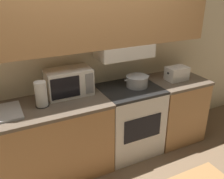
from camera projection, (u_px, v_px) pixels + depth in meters
The scene contains 9 objects.
ground_plane at pixel (90, 143), 3.48m from camera, with size 16.00×16.00×0.00m, color #7F664C.
wall_back at pixel (89, 39), 2.85m from camera, with size 5.36×0.38×2.55m.
lower_counter_main at pixel (40, 143), 2.75m from camera, with size 1.55×0.67×0.89m.
lower_counter_right_stub at pixel (173, 108), 3.51m from camera, with size 0.71×0.67×0.89m.
stove_range at pixel (129, 119), 3.22m from camera, with size 0.72×0.65×0.89m.
cooking_pot at pixel (137, 81), 3.06m from camera, with size 0.35×0.28×0.14m.
microwave at pixel (69, 82), 2.81m from camera, with size 0.51×0.30×0.30m.
toaster at pixel (177, 73), 3.26m from camera, with size 0.29×0.19×0.18m.
paper_towel_roll at pixel (41, 94), 2.55m from camera, with size 0.14×0.14×0.27m.
Camera 1 is at (-1.02, -2.72, 2.08)m, focal length 40.00 mm.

